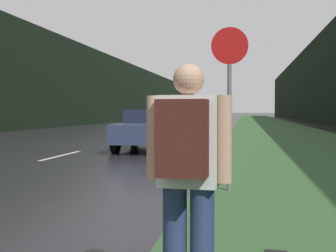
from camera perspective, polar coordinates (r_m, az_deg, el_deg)
name	(u,v)px	position (r m, az deg, el deg)	size (l,w,h in m)	color
grass_verge	(272,127)	(38.96, 12.56, -0.11)	(6.00, 240.00, 0.02)	#33562D
lane_stripe_c	(61,155)	(14.28, -12.87, -3.52)	(0.12, 3.00, 0.01)	silver
lane_stripe_d	(123,141)	(20.90, -5.57, -1.78)	(0.12, 3.00, 0.01)	silver
lane_stripe_e	(153,133)	(27.71, -1.82, -0.88)	(0.12, 3.00, 0.01)	silver
lane_stripe_f	(172,129)	(34.60, 0.44, -0.33)	(0.12, 3.00, 0.01)	silver
treeline_far_side	(97,88)	(51.46, -8.64, 4.57)	(2.00, 140.00, 7.54)	black
treeline_near_side	(328,79)	(49.65, 18.92, 5.42)	(2.00, 140.00, 8.98)	black
stop_sign	(229,94)	(7.74, 7.50, 3.91)	(0.61, 0.07, 2.70)	slate
hitchhiker_with_backpack	(187,171)	(3.06, 2.37, -5.45)	(0.57, 0.42, 1.64)	navy
car_passing_near	(151,129)	(15.77, -2.05, -0.40)	(1.97, 4.05, 1.38)	#2D3856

